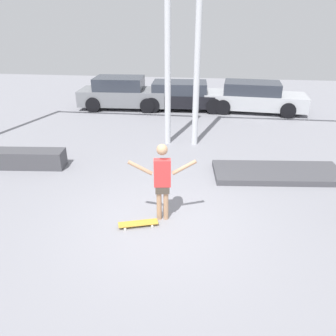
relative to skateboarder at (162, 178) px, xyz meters
name	(u,v)px	position (x,y,z in m)	size (l,w,h in m)	color
ground_plane	(162,222)	(0.01, -0.15, -1.01)	(36.00, 36.00, 0.00)	gray
skateboarder	(162,178)	(0.00, 0.00, 0.00)	(1.42, 0.28, 1.75)	tan
skateboard	(138,223)	(-0.48, -0.34, -0.94)	(0.86, 0.45, 0.08)	gold
grind_box	(29,159)	(-4.24, 2.21, -0.74)	(2.05, 0.58, 0.52)	#47474C
manual_pad	(278,173)	(2.90, 2.50, -0.92)	(3.52, 1.33, 0.16)	#47474C
canopy_support_left	(64,19)	(-3.71, 4.69, 2.95)	(6.70, 0.20, 6.38)	silver
canopy_support_right	(313,19)	(3.72, 4.69, 2.95)	(6.70, 0.20, 6.38)	silver
parked_car_grey	(122,93)	(-3.19, 9.18, -0.31)	(4.13, 1.99, 1.45)	slate
parked_car_black	(182,96)	(-0.34, 9.35, -0.38)	(4.58, 1.99, 1.26)	black
parked_car_silver	(254,97)	(2.96, 9.29, -0.35)	(4.60, 2.12, 1.34)	#B7BABF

